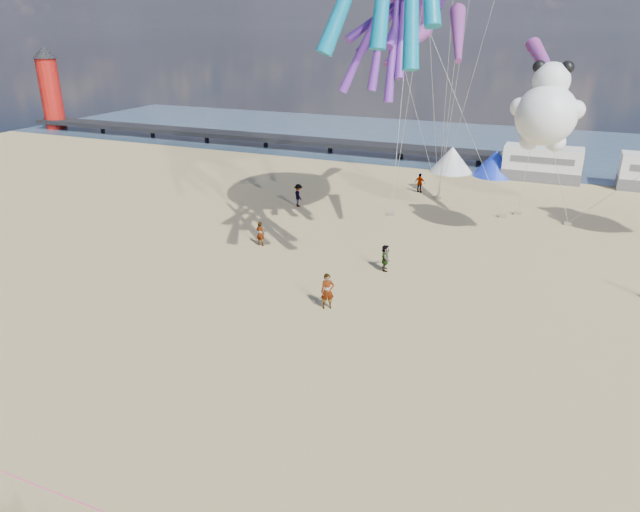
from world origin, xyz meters
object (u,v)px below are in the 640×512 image
at_px(motorhome_0, 542,163).
at_px(standing_person, 327,291).
at_px(lighthouse, 51,94).
at_px(sandbag_d, 518,213).
at_px(sandbag_a, 391,214).
at_px(kite_panda, 546,115).
at_px(beachgoer_5, 260,234).
at_px(windsock_left, 406,46).
at_px(windsock_mid, 547,67).
at_px(beachgoer_4, 385,258).
at_px(beachgoer_2, 299,195).
at_px(sandbag_e, 438,197).
at_px(sandbag_b, 503,216).
at_px(tent_blue, 495,163).
at_px(tent_white, 452,159).
at_px(sandbag_c, 568,223).
at_px(beachgoer_3, 420,183).
at_px(windsock_right, 458,35).

xyz_separation_m(motorhome_0, standing_person, (-8.07, -30.75, -0.59)).
relative_size(lighthouse, sandbag_d, 18.00).
distance_m(sandbag_a, kite_panda, 12.88).
bearing_deg(standing_person, beachgoer_5, 106.09).
bearing_deg(windsock_left, windsock_mid, -0.32).
bearing_deg(beachgoer_4, standing_person, 147.38).
relative_size(beachgoer_2, sandbag_e, 3.49).
height_order(beachgoer_2, windsock_left, windsock_left).
distance_m(sandbag_b, windsock_mid, 10.66).
bearing_deg(tent_blue, tent_white, 180.00).
bearing_deg(motorhome_0, lighthouse, 176.31).
bearing_deg(tent_white, windsock_mid, -61.31).
height_order(tent_blue, beachgoer_2, tent_blue).
height_order(tent_blue, beachgoer_4, tent_blue).
distance_m(sandbag_c, kite_panda, 10.09).
xyz_separation_m(beachgoer_3, sandbag_e, (1.87, -1.27, -0.70)).
relative_size(sandbag_b, windsock_left, 0.08).
relative_size(standing_person, sandbag_e, 3.63).
bearing_deg(windsock_right, sandbag_a, 116.95).
xyz_separation_m(sandbag_c, sandbag_d, (-3.46, 1.10, 0.00)).
relative_size(tent_white, windsock_mid, 0.67).
distance_m(beachgoer_5, sandbag_a, 10.85).
distance_m(tent_white, beachgoer_3, 8.38).
bearing_deg(tent_blue, beachgoer_3, -120.95).
bearing_deg(windsock_mid, beachgoer_2, 160.71).
height_order(sandbag_e, kite_panda, kite_panda).
height_order(beachgoer_2, beachgoer_5, beachgoer_2).
distance_m(standing_person, beachgoer_2, 17.14).
height_order(standing_person, windsock_mid, windsock_mid).
bearing_deg(lighthouse, standing_person, -32.80).
distance_m(tent_white, windsock_mid, 18.76).
distance_m(beachgoer_3, windsock_left, 11.41).
xyz_separation_m(windsock_left, windsock_mid, (9.57, -2.24, -1.06)).
bearing_deg(kite_panda, sandbag_d, 115.98).
distance_m(sandbag_c, windsock_left, 16.83).
bearing_deg(windsock_left, motorhome_0, 63.87).
distance_m(motorhome_0, windsock_left, 18.48).
bearing_deg(sandbag_e, beachgoer_2, -146.41).
distance_m(beachgoer_4, sandbag_c, 15.77).
bearing_deg(beachgoer_4, sandbag_c, -57.13).
xyz_separation_m(beachgoer_4, windsock_right, (2.25, 4.22, 11.68)).
bearing_deg(sandbag_a, standing_person, -85.23).
xyz_separation_m(beachgoer_4, sandbag_b, (5.03, 12.62, -0.65)).
xyz_separation_m(beachgoer_5, sandbag_e, (8.10, 14.84, -0.68)).
xyz_separation_m(sandbag_d, windsock_mid, (0.69, -2.88, 10.39)).
bearing_deg(sandbag_a, lighthouse, 159.85).
relative_size(tent_blue, kite_panda, 0.67).
bearing_deg(beachgoer_5, kite_panda, -154.11).
bearing_deg(beachgoer_4, beachgoer_2, 25.97).
xyz_separation_m(lighthouse, sandbag_b, (60.18, -16.51, -4.39)).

